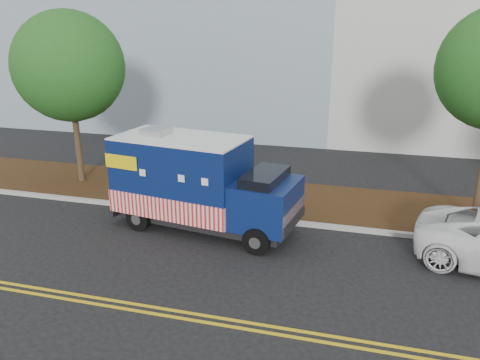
# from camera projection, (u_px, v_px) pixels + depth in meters

# --- Properties ---
(ground) EXTENTS (120.00, 120.00, 0.00)m
(ground) POSITION_uv_depth(u_px,v_px,m) (233.00, 236.00, 15.49)
(ground) COLOR black
(ground) RESTS_ON ground
(curb) EXTENTS (120.00, 0.18, 0.15)m
(curb) POSITION_uv_depth(u_px,v_px,m) (244.00, 217.00, 16.74)
(curb) COLOR #9E9E99
(curb) RESTS_ON ground
(mulch_strip) EXTENTS (120.00, 4.00, 0.15)m
(mulch_strip) POSITION_uv_depth(u_px,v_px,m) (257.00, 197.00, 18.66)
(mulch_strip) COLOR black
(mulch_strip) RESTS_ON ground
(centerline_near) EXTENTS (120.00, 0.10, 0.01)m
(centerline_near) POSITION_uv_depth(u_px,v_px,m) (184.00, 312.00, 11.42)
(centerline_near) COLOR gold
(centerline_near) RESTS_ON ground
(centerline_far) EXTENTS (120.00, 0.10, 0.01)m
(centerline_far) POSITION_uv_depth(u_px,v_px,m) (180.00, 318.00, 11.19)
(centerline_far) COLOR gold
(centerline_far) RESTS_ON ground
(tree_a) EXTENTS (4.45, 4.45, 7.23)m
(tree_a) POSITION_uv_depth(u_px,v_px,m) (69.00, 67.00, 18.89)
(tree_a) COLOR #38281C
(tree_a) RESTS_ON ground
(sign_post) EXTENTS (0.06, 0.06, 2.40)m
(sign_post) POSITION_uv_depth(u_px,v_px,m) (182.00, 177.00, 17.57)
(sign_post) COLOR #473828
(sign_post) RESTS_ON ground
(food_truck) EXTENTS (6.60, 3.26, 3.34)m
(food_truck) POSITION_uv_depth(u_px,v_px,m) (196.00, 185.00, 15.72)
(food_truck) COLOR black
(food_truck) RESTS_ON ground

